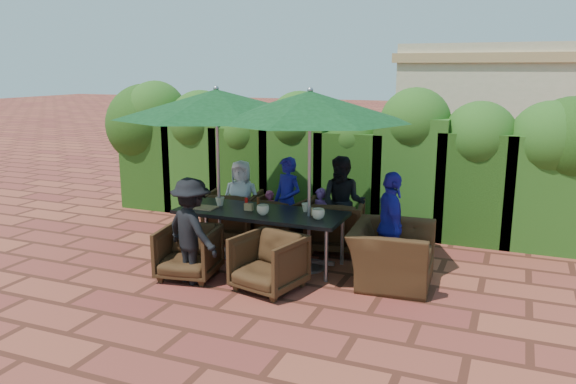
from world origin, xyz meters
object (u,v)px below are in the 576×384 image
at_px(umbrella_left, 216,103).
at_px(chair_far_left, 233,212).
at_px(dining_table, 261,216).
at_px(chair_near_left, 188,250).
at_px(chair_far_mid, 280,218).
at_px(umbrella_right, 310,106).
at_px(chair_end_right, 392,245).
at_px(chair_near_right, 269,260).
at_px(chair_far_right, 335,223).

height_order(umbrella_left, chair_far_left, umbrella_left).
height_order(dining_table, umbrella_left, umbrella_left).
height_order(chair_far_left, chair_near_left, chair_far_left).
bearing_deg(chair_far_mid, umbrella_left, 62.35).
bearing_deg(chair_far_left, umbrella_right, 140.59).
height_order(chair_far_mid, chair_end_right, chair_end_right).
distance_m(umbrella_left, chair_far_mid, 2.09).
xyz_separation_m(dining_table, chair_end_right, (1.87, -0.05, -0.18)).
bearing_deg(chair_end_right, chair_near_right, 117.45).
height_order(umbrella_right, chair_near_right, umbrella_right).
bearing_deg(umbrella_right, chair_end_right, -3.16).
xyz_separation_m(umbrella_right, chair_far_left, (-1.64, 0.91, -1.79)).
height_order(umbrella_left, chair_near_right, umbrella_left).
bearing_deg(chair_far_left, chair_far_mid, 169.84).
distance_m(chair_far_left, chair_near_right, 2.30).
distance_m(umbrella_left, chair_end_right, 3.08).
bearing_deg(chair_near_left, dining_table, 45.02).
relative_size(chair_far_left, chair_near_left, 1.12).
height_order(chair_near_left, chair_near_right, chair_near_right).
distance_m(chair_far_left, chair_end_right, 2.95).
relative_size(chair_far_mid, chair_near_right, 1.05).
bearing_deg(umbrella_right, chair_far_right, 84.90).
relative_size(chair_far_right, chair_near_left, 1.14).
relative_size(chair_far_left, chair_far_right, 0.99).
xyz_separation_m(dining_table, chair_far_right, (0.80, 0.93, -0.25)).
distance_m(chair_far_right, chair_near_right, 1.82).
xyz_separation_m(chair_far_left, chair_end_right, (2.78, -0.97, 0.08)).
xyz_separation_m(chair_far_right, chair_near_left, (-1.43, -1.81, -0.05)).
bearing_deg(umbrella_right, dining_table, -179.08).
height_order(dining_table, chair_near_left, dining_table).
xyz_separation_m(dining_table, chair_near_right, (0.52, -0.87, -0.29)).
distance_m(umbrella_left, umbrella_right, 1.41).
bearing_deg(chair_far_right, chair_far_left, -10.00).
bearing_deg(chair_far_left, chair_near_left, 88.72).
relative_size(umbrella_right, chair_end_right, 2.33).
distance_m(umbrella_right, chair_near_right, 2.04).
bearing_deg(umbrella_left, chair_far_left, 104.97).
height_order(chair_far_right, chair_near_left, chair_far_right).
distance_m(chair_far_right, chair_end_right, 1.45).
relative_size(chair_near_left, chair_near_right, 0.97).
height_order(chair_near_left, chair_end_right, chair_end_right).
xyz_separation_m(dining_table, chair_far_left, (-0.92, 0.92, -0.26)).
bearing_deg(dining_table, umbrella_left, 174.85).
height_order(umbrella_right, chair_far_right, umbrella_right).
distance_m(dining_table, umbrella_left, 1.69).
xyz_separation_m(chair_far_left, chair_far_mid, (0.82, 0.00, -0.01)).
relative_size(umbrella_right, chair_far_mid, 3.25).
bearing_deg(chair_near_right, chair_end_right, 45.21).
relative_size(umbrella_left, umbrella_right, 1.08).
xyz_separation_m(umbrella_right, chair_near_left, (-1.34, -0.90, -1.84)).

